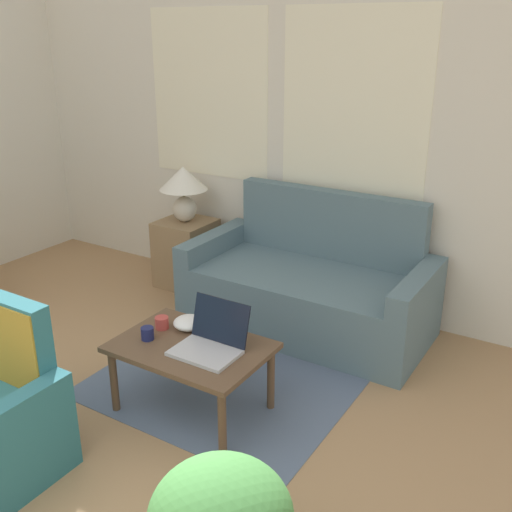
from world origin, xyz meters
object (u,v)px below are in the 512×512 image
object	(u,v)px
table_lamp	(184,185)
cup_yellow	(162,323)
couch	(311,289)
coffee_table	(191,353)
snack_bowl	(189,323)
cup_navy	(147,333)
laptop	(211,341)

from	to	relation	value
table_lamp	cup_yellow	bearing A→B (deg)	-56.91
couch	cup_yellow	bearing A→B (deg)	-106.01
coffee_table	snack_bowl	size ratio (longest dim) A/B	4.71
cup_navy	table_lamp	bearing A→B (deg)	120.97
cup_yellow	snack_bowl	bearing A→B (deg)	31.95
couch	table_lamp	world-z (taller)	table_lamp
laptop	cup_navy	size ratio (longest dim) A/B	4.81
table_lamp	coffee_table	distance (m)	1.88
coffee_table	cup_navy	size ratio (longest dim) A/B	11.50
couch	coffee_table	bearing A→B (deg)	-93.84
table_lamp	snack_bowl	bearing A→B (deg)	-51.37
coffee_table	laptop	bearing A→B (deg)	5.97
table_lamp	laptop	xyz separation A→B (m)	(1.26, -1.40, -0.39)
couch	snack_bowl	xyz separation A→B (m)	(-0.22, -1.14, 0.17)
table_lamp	laptop	world-z (taller)	table_lamp
table_lamp	cup_navy	distance (m)	1.78
cup_navy	cup_yellow	size ratio (longest dim) A/B	0.92
snack_bowl	couch	bearing A→B (deg)	79.14
coffee_table	snack_bowl	distance (m)	0.22
coffee_table	cup_yellow	world-z (taller)	cup_yellow
laptop	snack_bowl	distance (m)	0.29
table_lamp	cup_yellow	xyz separation A→B (m)	(0.87, -1.34, -0.42)
cup_navy	snack_bowl	world-z (taller)	cup_navy
laptop	snack_bowl	xyz separation A→B (m)	(-0.26, 0.14, -0.02)
cup_navy	cup_yellow	distance (m)	0.15
couch	laptop	world-z (taller)	couch
cup_navy	coffee_table	bearing A→B (deg)	17.13
table_lamp	snack_bowl	distance (m)	1.66
laptop	cup_navy	distance (m)	0.38
coffee_table	table_lamp	bearing A→B (deg)	128.90
coffee_table	snack_bowl	bearing A→B (deg)	131.12
coffee_table	laptop	distance (m)	0.17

